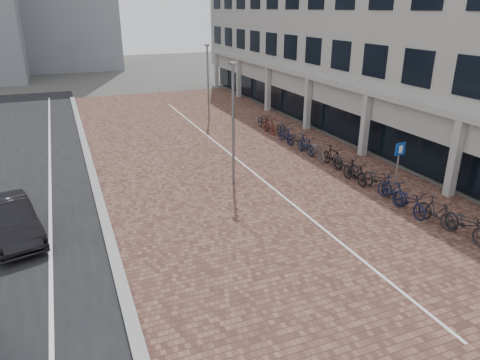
{
  "coord_description": "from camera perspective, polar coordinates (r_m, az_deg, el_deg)",
  "views": [
    {
      "loc": [
        -5.97,
        -8.72,
        7.53
      ],
      "look_at": [
        0.0,
        6.0,
        1.3
      ],
      "focal_mm": 33.02,
      "sensor_mm": 36.0,
      "label": 1
    }
  ],
  "objects": [
    {
      "name": "lamp_near",
      "position": [
        19.34,
        -0.89,
        6.88
      ],
      "size": [
        0.12,
        0.12,
        5.36
      ],
      "primitive_type": "cylinder",
      "color": "slate",
      "rests_on": "ground"
    },
    {
      "name": "lane_line",
      "position": [
        22.06,
        -23.35,
        -0.31
      ],
      "size": [
        0.12,
        44.0,
        0.0
      ],
      "primitive_type": "cube",
      "color": "white",
      "rests_on": "street_asphalt"
    },
    {
      "name": "parking_line",
      "position": [
        23.5,
        -0.53,
        2.82
      ],
      "size": [
        0.1,
        30.0,
        0.0
      ],
      "primitive_type": "cube",
      "color": "white",
      "rests_on": "plaza_brick"
    },
    {
      "name": "curb",
      "position": [
        22.04,
        -18.47,
        0.48
      ],
      "size": [
        0.35,
        42.0,
        0.14
      ],
      "primitive_type": "cube",
      "color": "gray",
      "rests_on": "ground"
    },
    {
      "name": "lamp_far",
      "position": [
        31.16,
        -4.15,
        12.25
      ],
      "size": [
        0.12,
        0.12,
        5.19
      ],
      "primitive_type": "cylinder",
      "color": "slate",
      "rests_on": "ground"
    },
    {
      "name": "bike_row",
      "position": [
        22.64,
        11.72,
        2.93
      ],
      "size": [
        1.3,
        18.11,
        1.05
      ],
      "color": "black",
      "rests_on": "ground"
    },
    {
      "name": "plaza_brick",
      "position": [
        23.44,
        -0.98,
        2.7
      ],
      "size": [
        14.5,
        42.0,
        0.04
      ],
      "primitive_type": "cube",
      "color": "brown",
      "rests_on": "ground"
    },
    {
      "name": "car_dark",
      "position": [
        17.19,
        -27.66,
        -4.62
      ],
      "size": [
        2.52,
        4.47,
        1.39
      ],
      "primitive_type": "imported",
      "rotation": [
        0.0,
        0.0,
        0.26
      ],
      "color": "black",
      "rests_on": "ground"
    },
    {
      "name": "parking_sign",
      "position": [
        19.12,
        19.76,
        2.22
      ],
      "size": [
        0.51,
        0.11,
        2.46
      ],
      "rotation": [
        0.0,
        0.0,
        0.11
      ],
      "color": "slate",
      "rests_on": "ground"
    },
    {
      "name": "street_asphalt",
      "position": [
        22.25,
        -28.44,
        -1.06
      ],
      "size": [
        8.0,
        50.0,
        0.03
      ],
      "primitive_type": "cube",
      "color": "black",
      "rests_on": "ground"
    },
    {
      "name": "ground",
      "position": [
        12.97,
        10.34,
        -14.47
      ],
      "size": [
        140.0,
        140.0,
        0.0
      ],
      "primitive_type": "plane",
      "color": "#474442",
      "rests_on": "ground"
    }
  ]
}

